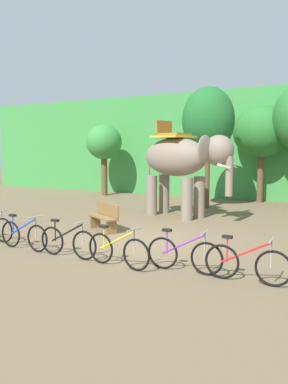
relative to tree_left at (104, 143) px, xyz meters
The scene contains 12 objects.
ground_plane 12.18m from the tree_left, 50.67° to the right, with size 80.00×80.00×0.00m, color brown.
foliage_hedge 8.86m from the tree_left, 32.47° to the left, with size 36.00×6.00×5.85m, color #3D8E42.
tree_left is the anchor object (origin of this frame).
tree_center_left 7.30m from the tree_left, 15.60° to the right, with size 2.34×2.34×5.44m.
tree_right 8.77m from the tree_left, ahead, with size 2.84×2.84×4.84m.
elephant 8.52m from the tree_left, 34.86° to the right, with size 4.24×2.58×3.78m.
bike_blue 12.92m from the tree_left, 65.18° to the right, with size 1.71×0.52×0.92m.
bike_black 13.63m from the tree_left, 59.37° to the right, with size 1.71×0.52×0.92m.
bike_yellow 14.51m from the tree_left, 54.37° to the right, with size 1.71×0.52×0.92m.
bike_purple 15.10m from the tree_left, 49.04° to the right, with size 1.71×0.52×0.92m.
bike_red 16.02m from the tree_left, 45.44° to the right, with size 1.71×0.52×0.92m.
wooden_bench 10.55m from the tree_left, 55.53° to the right, with size 1.50×1.10×0.89m.
Camera 1 is at (5.38, -9.58, 2.57)m, focal length 36.24 mm.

